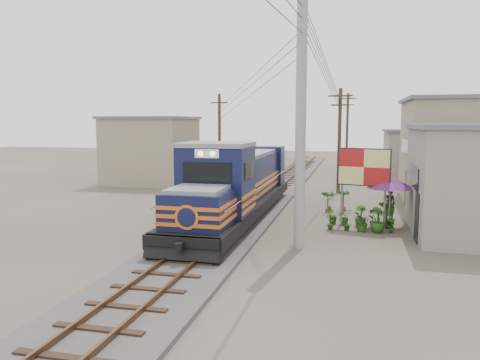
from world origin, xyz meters
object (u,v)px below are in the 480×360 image
(billboard, at_px, (364,169))
(vendor, at_px, (389,204))
(market_umbrella, at_px, (390,183))
(locomotive, at_px, (237,186))

(billboard, distance_m, vendor, 3.27)
(vendor, bearing_deg, billboard, 52.20)
(billboard, height_order, market_umbrella, billboard)
(locomotive, distance_m, billboard, 6.00)
(market_umbrella, height_order, vendor, market_umbrella)
(locomotive, xyz_separation_m, vendor, (7.25, 2.11, -0.92))
(locomotive, distance_m, market_umbrella, 7.10)
(market_umbrella, relative_size, vendor, 1.59)
(market_umbrella, bearing_deg, locomotive, 179.93)
(locomotive, bearing_deg, billboard, -1.61)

